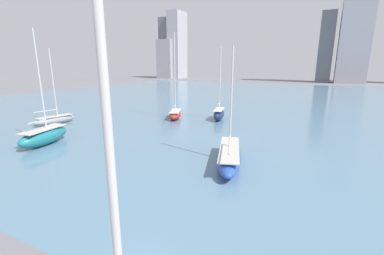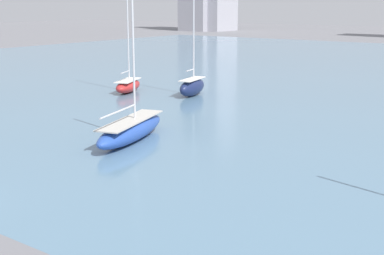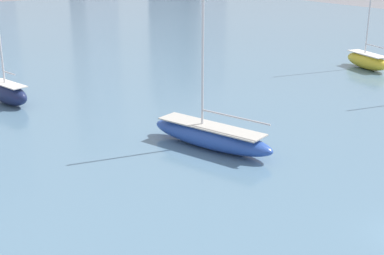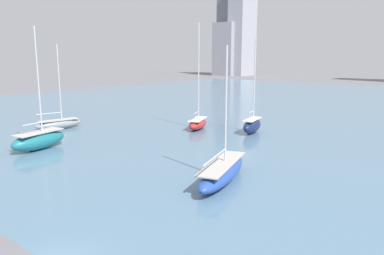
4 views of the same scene
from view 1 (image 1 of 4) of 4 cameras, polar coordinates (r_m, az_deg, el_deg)
The scene contains 8 objects.
harbor_water at distance 78.37m, azimuth 21.28°, elevation 5.32°, with size 180.00×140.00×0.00m.
flag_pole at distance 4.77m, azimuth -15.70°, elevation -25.36°, with size 1.24×0.14×13.66m.
distant_city_skyline at distance 179.07m, azimuth 34.43°, elevation 16.68°, with size 222.40×22.46×69.96m.
sailboat_navy at distance 49.20m, azimuth 6.00°, elevation 3.04°, with size 3.12×6.27×13.47m.
sailboat_teal at distance 39.00m, azimuth -30.03°, elevation -1.62°, with size 3.99×7.92×14.64m.
sailboat_red at distance 50.19m, azimuth -3.77°, elevation 3.08°, with size 4.47×6.70×16.09m.
sailboat_blue at distance 27.54m, azimuth 8.26°, elevation -6.18°, with size 5.47×10.98×12.15m.
sailboat_gray at distance 51.48m, azimuth -28.20°, elevation 1.61°, with size 3.22×7.44×12.94m.
Camera 1 is at (6.69, -7.40, 10.31)m, focal length 24.00 mm.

